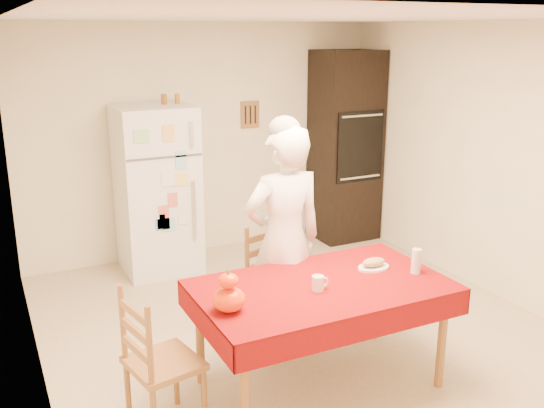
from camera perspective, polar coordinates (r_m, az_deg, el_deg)
floor at (r=5.15m, az=2.75°, el=-11.87°), size 4.50×4.50×0.00m
room_shell at (r=4.62m, az=3.01°, el=6.22°), size 4.02×4.52×2.51m
refrigerator at (r=6.26m, az=-10.77°, el=1.33°), size 0.75×0.74×1.70m
oven_cabinet at (r=7.17m, az=6.91°, el=5.40°), size 0.70×0.62×2.20m
dining_table at (r=4.15m, az=4.67°, el=-8.42°), size 1.70×1.00×0.76m
chair_far at (r=4.85m, az=0.12°, el=-7.04°), size 0.52×0.50×0.95m
chair_left at (r=3.83m, az=-11.05°, el=-14.04°), size 0.47×0.49×0.95m
seated_woman at (r=4.55m, az=1.12°, el=-3.53°), size 0.65×0.43×1.77m
coffee_mug at (r=4.01m, az=4.34°, el=-7.45°), size 0.08×0.08×0.10m
pumpkin_lower at (r=3.72m, az=-4.08°, el=-8.95°), size 0.20×0.20×0.15m
pumpkin_upper at (r=3.67m, az=-4.12°, el=-7.22°), size 0.12×0.12×0.09m
wine_glass at (r=4.38m, az=13.41°, el=-5.24°), size 0.07×0.07×0.18m
bread_plate at (r=4.42m, az=9.52°, el=-5.91°), size 0.24×0.24×0.02m
bread_loaf at (r=4.41m, az=9.55°, el=-5.42°), size 0.18×0.10×0.06m
spice_jar_left at (r=6.18m, az=-10.16°, el=9.67°), size 0.05×0.05×0.10m
spice_jar_mid at (r=6.18m, az=-10.09°, el=9.68°), size 0.05×0.05×0.10m
spice_jar_right at (r=6.22m, az=-8.92°, el=9.77°), size 0.05×0.05×0.10m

